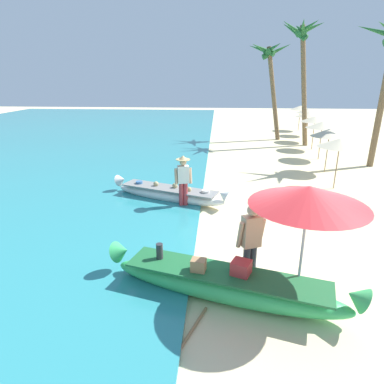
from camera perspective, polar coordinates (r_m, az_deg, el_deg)
name	(u,v)px	position (r m, az deg, el deg)	size (l,w,h in m)	color
ground_plane	(285,264)	(8.01, 15.71, -11.78)	(80.00, 80.00, 0.00)	beige
boat_green_foreground	(225,284)	(6.54, 5.63, -15.47)	(4.79, 1.96, 0.89)	#38B760
boat_white_midground	(169,194)	(11.32, -3.91, -0.28)	(4.18, 2.04, 0.76)	white
person_vendor_hatted	(183,178)	(10.48, -1.52, 2.39)	(0.58, 0.44, 1.74)	#B2383D
person_tourist_customer	(251,241)	(6.63, 10.03, -8.32)	(0.59, 0.40, 1.76)	#333842
patio_umbrella_large	(309,197)	(5.93, 19.34, -0.75)	(2.02, 2.02, 2.30)	#B7B7BC
parasol_row_0	(340,143)	(13.38, 24.01, 7.70)	(1.60, 1.60, 1.91)	#8E6B47
parasol_row_1	(330,133)	(15.70, 22.50, 9.37)	(1.60, 1.60, 1.91)	#8E6B47
parasol_row_2	(322,125)	(18.16, 21.42, 10.65)	(1.60, 1.60, 1.91)	#8E6B47
parasol_row_3	(315,119)	(20.60, 20.31, 11.63)	(1.60, 1.60, 1.91)	#8E6B47
parasol_row_4	(309,114)	(23.07, 19.32, 12.43)	(1.60, 1.60, 1.91)	#8E6B47
parasol_row_5	(308,111)	(25.65, 19.29, 13.01)	(1.60, 1.60, 1.91)	#8E6B47
parasol_row_6	(300,108)	(27.93, 18.08, 13.55)	(1.60, 1.60, 1.91)	#8E6B47
palm_tree_leaning_seaward	(303,45)	(21.50, 18.45, 22.77)	(2.57, 2.56, 7.08)	brown
palm_tree_mid_cluster	(270,63)	(23.09, 13.22, 20.75)	(2.78, 2.71, 6.15)	brown
paddle	(181,347)	(5.73, -1.87, -24.99)	(0.74, 1.57, 0.05)	#8E6B47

